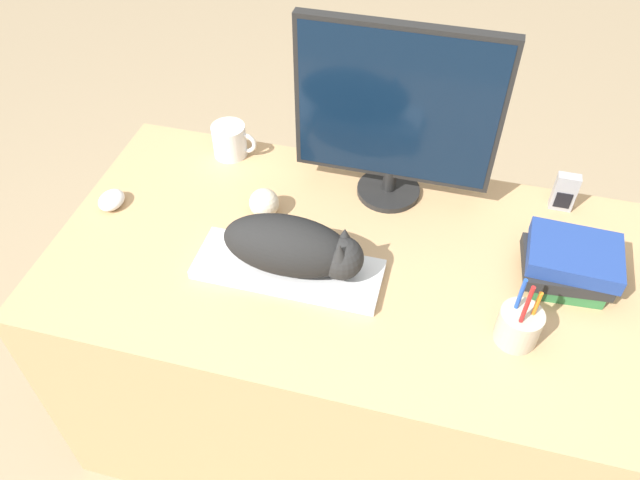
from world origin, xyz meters
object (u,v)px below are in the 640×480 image
Objects in this scene: keyboard at (288,269)px; monitor at (396,112)px; baseball at (264,203)px; book_stack at (570,264)px; phone at (565,192)px; pen_cup at (519,325)px; computer_mouse at (111,200)px; cat at (296,247)px; coffee_mug at (230,141)px.

monitor is at bearing 62.39° from keyboard.
book_stack is (0.75, -0.04, 0.02)m from baseball.
phone is at bearing 91.70° from book_stack.
keyboard is at bearing 173.89° from pen_cup.
keyboard is at bearing -11.99° from computer_mouse.
monitor is 0.57m from pen_cup.
phone is at bearing 33.45° from cat.
monitor is at bearing 156.53° from book_stack.
monitor is at bearing -172.58° from phone.
phone is at bearing 16.51° from baseball.
cat is 0.41m from monitor.
book_stack reaches higher than keyboard.
phone is 0.49× the size of book_stack.
phone reaches higher than baseball.
baseball is at bearing 123.16° from keyboard.
pen_cup reaches higher than keyboard.
computer_mouse is 1.18m from phone.
pen_cup is 0.47m from phone.
coffee_mug is at bearing -179.77° from phone.
coffee_mug is at bearing 164.71° from book_stack.
cat is 4.10× the size of computer_mouse.
coffee_mug reaches higher than baseball.
keyboard is at bearing -117.61° from monitor.
baseball reaches higher than computer_mouse.
cat reaches higher than book_stack.
computer_mouse is at bearing -178.30° from book_stack.
keyboard is 5.53× the size of computer_mouse.
pen_cup is at bearing -28.98° from coffee_mug.
phone is at bearing 32.57° from keyboard.
cat is 1.51× the size of book_stack.
computer_mouse is 0.41m from baseball.
pen_cup reaches higher than cat.
monitor is at bearing 131.34° from pen_cup.
pen_cup is 0.23m from book_stack.
baseball is at bearing 177.29° from book_stack.
cat is 4.26× the size of baseball.
keyboard is at bearing -53.91° from coffee_mug.
coffee_mug is 0.92m from phone.
pen_cup is at bearing -6.11° from keyboard.
coffee_mug is 0.96m from book_stack.
coffee_mug is at bearing 126.09° from keyboard.
computer_mouse is 1.06m from pen_cup.
pen_cup is (0.82, -0.45, -0.00)m from coffee_mug.
phone is (1.14, 0.29, 0.03)m from computer_mouse.
book_stack is (0.92, -0.25, 0.01)m from coffee_mug.
cat is 0.51m from coffee_mug.
book_stack is at bearing 12.81° from keyboard.
keyboard is 0.88× the size of monitor.
book_stack is at bearing -88.30° from phone.
coffee_mug is 0.59× the size of book_stack.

